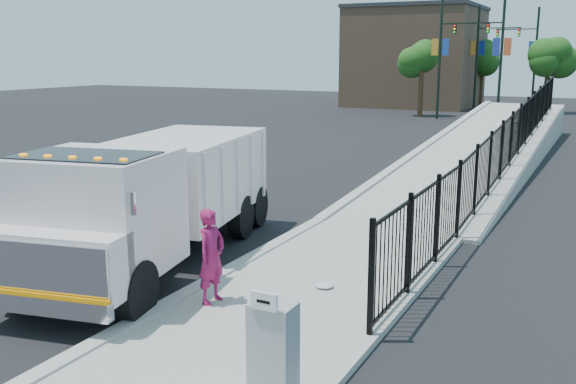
% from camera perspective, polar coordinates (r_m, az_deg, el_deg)
% --- Properties ---
extents(ground, '(120.00, 120.00, 0.00)m').
position_cam_1_polar(ground, '(13.36, -4.32, -6.87)').
color(ground, black).
rests_on(ground, ground).
extents(sidewalk, '(3.55, 12.00, 0.12)m').
position_cam_1_polar(sidewalk, '(10.83, -1.02, -11.18)').
color(sidewalk, '#9E998E').
rests_on(sidewalk, ground).
extents(curb, '(0.30, 12.00, 0.16)m').
position_cam_1_polar(curb, '(11.78, -9.44, -9.26)').
color(curb, '#ADAAA3').
rests_on(curb, ground).
extents(ramp, '(3.95, 24.06, 3.19)m').
position_cam_1_polar(ramp, '(27.49, 17.24, 2.52)').
color(ramp, '#9E998E').
rests_on(ramp, ground).
extents(iron_fence, '(0.10, 28.00, 1.80)m').
position_cam_1_polar(iron_fence, '(23.23, 19.12, 2.96)').
color(iron_fence, black).
rests_on(iron_fence, ground).
extents(truck, '(4.03, 8.27, 2.72)m').
position_cam_1_polar(truck, '(13.52, -12.09, -0.15)').
color(truck, black).
rests_on(truck, ground).
extents(worker, '(0.44, 0.64, 1.66)m').
position_cam_1_polar(worker, '(11.14, -6.82, -5.68)').
color(worker, '#93174B').
rests_on(worker, sidewalk).
extents(utility_cabinet, '(0.55, 0.40, 1.25)m').
position_cam_1_polar(utility_cabinet, '(8.19, -1.33, -13.95)').
color(utility_cabinet, gray).
rests_on(utility_cabinet, sidewalk).
extents(arrow_sign, '(0.35, 0.04, 0.22)m').
position_cam_1_polar(arrow_sign, '(7.72, -2.14, -9.68)').
color(arrow_sign, white).
rests_on(arrow_sign, utility_cabinet).
extents(debris, '(0.35, 0.35, 0.09)m').
position_cam_1_polar(debris, '(12.00, 3.25, -8.27)').
color(debris, silver).
rests_on(debris, sidewalk).
extents(light_pole_0, '(3.77, 0.22, 8.00)m').
position_cam_1_polar(light_pole_0, '(44.98, 13.73, 11.86)').
color(light_pole_0, black).
rests_on(light_pole_0, ground).
extents(light_pole_1, '(3.77, 0.22, 8.00)m').
position_cam_1_polar(light_pole_1, '(44.15, 18.04, 11.61)').
color(light_pole_1, black).
rests_on(light_pole_1, ground).
extents(light_pole_2, '(3.78, 0.22, 8.00)m').
position_cam_1_polar(light_pole_2, '(53.50, 16.77, 11.69)').
color(light_pole_2, black).
rests_on(light_pole_2, ground).
extents(light_pole_3, '(3.77, 0.22, 8.00)m').
position_cam_1_polar(light_pole_3, '(56.15, 20.84, 11.42)').
color(light_pole_3, black).
rests_on(light_pole_3, ground).
extents(tree_0, '(2.24, 2.24, 5.12)m').
position_cam_1_polar(tree_0, '(46.43, 11.82, 11.39)').
color(tree_0, '#382314').
rests_on(tree_0, ground).
extents(tree_1, '(2.35, 2.35, 5.18)m').
position_cam_1_polar(tree_1, '(52.04, 22.17, 10.83)').
color(tree_1, '#382314').
rests_on(tree_1, ground).
extents(tree_2, '(2.79, 2.79, 5.40)m').
position_cam_1_polar(tree_2, '(58.65, 16.89, 11.28)').
color(tree_2, '#382314').
rests_on(tree_2, ground).
extents(building, '(10.00, 10.00, 8.00)m').
position_cam_1_polar(building, '(56.95, 11.27, 11.60)').
color(building, '#8C664C').
rests_on(building, ground).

